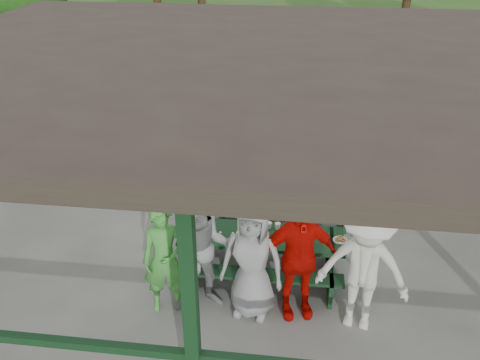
# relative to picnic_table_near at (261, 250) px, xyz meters

# --- Properties ---
(ground) EXTENTS (90.00, 90.00, 0.00)m
(ground) POSITION_rel_picnic_table_near_xyz_m (-0.51, 1.20, -0.57)
(ground) COLOR #265019
(ground) RESTS_ON ground
(concrete_slab) EXTENTS (10.00, 8.00, 0.10)m
(concrete_slab) POSITION_rel_picnic_table_near_xyz_m (-0.51, 1.20, -0.52)
(concrete_slab) COLOR #63635E
(concrete_slab) RESTS_ON ground
(pavilion_structure) EXTENTS (10.60, 8.60, 3.24)m
(pavilion_structure) POSITION_rel_picnic_table_near_xyz_m (-0.51, 1.20, 2.60)
(pavilion_structure) COLOR black
(pavilion_structure) RESTS_ON concrete_slab
(picnic_table_near) EXTENTS (2.50, 1.39, 0.75)m
(picnic_table_near) POSITION_rel_picnic_table_near_xyz_m (0.00, 0.00, 0.00)
(picnic_table_near) COLOR black
(picnic_table_near) RESTS_ON concrete_slab
(picnic_table_far) EXTENTS (2.60, 1.39, 0.75)m
(picnic_table_far) POSITION_rel_picnic_table_near_xyz_m (0.27, 2.00, 0.00)
(picnic_table_far) COLOR black
(picnic_table_far) RESTS_ON concrete_slab
(table_setting) EXTENTS (2.41, 0.45, 0.10)m
(table_setting) POSITION_rel_picnic_table_near_xyz_m (0.05, 0.02, 0.31)
(table_setting) COLOR white
(table_setting) RESTS_ON picnic_table_near
(contestant_green) EXTENTS (0.70, 0.56, 1.69)m
(contestant_green) POSITION_rel_picnic_table_near_xyz_m (-1.27, -0.91, 0.37)
(contestant_green) COLOR green
(contestant_green) RESTS_ON concrete_slab
(contestant_grey_left) EXTENTS (1.09, 0.95, 1.90)m
(contestant_grey_left) POSITION_rel_picnic_table_near_xyz_m (-0.74, -0.81, 0.48)
(contestant_grey_left) COLOR gray
(contestant_grey_left) RESTS_ON concrete_slab
(contestant_grey_mid) EXTENTS (0.95, 0.69, 1.80)m
(contestant_grey_mid) POSITION_rel_picnic_table_near_xyz_m (-0.05, -0.84, 0.43)
(contestant_grey_mid) COLOR gray
(contestant_grey_mid) RESTS_ON concrete_slab
(contestant_red) EXTENTS (1.18, 0.71, 1.89)m
(contestant_red) POSITION_rel_picnic_table_near_xyz_m (0.56, -0.78, 0.47)
(contestant_red) COLOR #C70A05
(contestant_red) RESTS_ON concrete_slab
(contestant_white_fedora) EXTENTS (1.34, 0.93, 1.95)m
(contestant_white_fedora) POSITION_rel_picnic_table_near_xyz_m (1.43, -0.92, 0.48)
(contestant_white_fedora) COLOR silver
(contestant_white_fedora) RESTS_ON concrete_slab
(spectator_lblue) EXTENTS (1.41, 0.84, 1.45)m
(spectator_lblue) POSITION_rel_picnic_table_near_xyz_m (-0.83, 2.90, 0.25)
(spectator_lblue) COLOR #88BED3
(spectator_lblue) RESTS_ON concrete_slab
(spectator_blue) EXTENTS (0.77, 0.59, 1.88)m
(spectator_blue) POSITION_rel_picnic_table_near_xyz_m (-2.01, 3.27, 0.47)
(spectator_blue) COLOR #4361AE
(spectator_blue) RESTS_ON concrete_slab
(spectator_grey) EXTENTS (0.89, 0.77, 1.56)m
(spectator_grey) POSITION_rel_picnic_table_near_xyz_m (0.95, 2.97, 0.31)
(spectator_grey) COLOR #949496
(spectator_grey) RESTS_ON concrete_slab
(pickup_truck) EXTENTS (5.16, 2.91, 1.36)m
(pickup_truck) POSITION_rel_picnic_table_near_xyz_m (3.37, 8.32, 0.11)
(pickup_truck) COLOR silver
(pickup_truck) RESTS_ON ground
(farm_trailer) EXTENTS (3.94, 2.10, 1.36)m
(farm_trailer) POSITION_rel_picnic_table_near_xyz_m (-2.61, 9.33, 0.10)
(farm_trailer) COLOR navy
(farm_trailer) RESTS_ON ground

